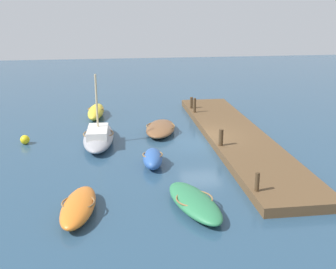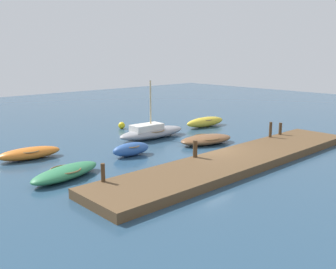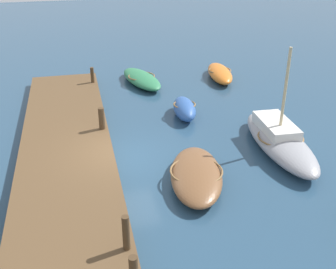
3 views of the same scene
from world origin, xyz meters
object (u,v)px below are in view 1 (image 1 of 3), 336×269
object	(u,v)px
rowboat_yellow	(96,112)
mooring_post_mid_west	(221,137)
mooring_post_mid_east	(195,105)
mooring_post_east	(191,103)
rowboat_orange	(78,207)
marker_buoy	(25,140)
sailboat_grey	(98,136)
rowboat_green	(194,202)
motorboat_brown	(160,128)
mooring_post_west	(257,182)
dinghy_blue	(153,158)

from	to	relation	value
rowboat_yellow	mooring_post_mid_west	bearing A→B (deg)	-136.37
mooring_post_mid_east	mooring_post_east	size ratio (longest dim) A/B	1.25
mooring_post_mid_east	rowboat_orange	bearing A→B (deg)	151.54
marker_buoy	sailboat_grey	bearing A→B (deg)	-96.44
mooring_post_mid_east	marker_buoy	world-z (taller)	mooring_post_mid_east
mooring_post_mid_west	mooring_post_east	distance (m)	9.05
rowboat_green	rowboat_orange	bearing A→B (deg)	74.08
motorboat_brown	rowboat_orange	size ratio (longest dim) A/B	1.13
motorboat_brown	sailboat_grey	distance (m)	4.37
sailboat_grey	mooring_post_west	size ratio (longest dim) A/B	6.73
mooring_post_mid_east	marker_buoy	bearing A→B (deg)	111.31
sailboat_grey	mooring_post_mid_west	xyz separation A→B (m)	(-2.73, -7.06, 0.47)
mooring_post_mid_west	mooring_post_mid_east	size ratio (longest dim) A/B	0.90
sailboat_grey	rowboat_orange	size ratio (longest dim) A/B	1.51
rowboat_yellow	mooring_post_mid_west	xyz separation A→B (m)	(-9.15, -7.38, 0.53)
dinghy_blue	mooring_post_east	bearing A→B (deg)	-15.84
rowboat_green	motorboat_brown	bearing A→B (deg)	-13.30
mooring_post_mid_east	marker_buoy	size ratio (longest dim) A/B	1.90
sailboat_grey	dinghy_blue	bearing A→B (deg)	-142.50
mooring_post_west	marker_buoy	xyz separation A→B (m)	(9.45, 11.57, -0.62)
motorboat_brown	mooring_post_east	xyz separation A→B (m)	(4.71, -2.99, 0.57)
dinghy_blue	sailboat_grey	distance (m)	5.12
dinghy_blue	mooring_post_mid_east	size ratio (longest dim) A/B	2.42
motorboat_brown	dinghy_blue	bearing A→B (deg)	-177.19
rowboat_orange	mooring_post_mid_east	world-z (taller)	mooring_post_mid_east
dinghy_blue	motorboat_brown	world-z (taller)	dinghy_blue
sailboat_grey	mooring_post_east	size ratio (longest dim) A/B	6.72
rowboat_green	mooring_post_west	xyz separation A→B (m)	(0.39, -2.86, 0.58)
rowboat_orange	mooring_post_mid_west	distance (m)	10.05
dinghy_blue	rowboat_orange	bearing A→B (deg)	149.80
dinghy_blue	motorboat_brown	distance (m)	5.91
motorboat_brown	mooring_post_mid_west	distance (m)	5.31
dinghy_blue	mooring_post_west	world-z (taller)	mooring_post_west
rowboat_orange	motorboat_brown	bearing A→B (deg)	-15.91
marker_buoy	rowboat_orange	bearing A→B (deg)	-158.17
marker_buoy	dinghy_blue	bearing A→B (deg)	-122.17
mooring_post_mid_east	rowboat_yellow	bearing A→B (deg)	79.22
sailboat_grey	mooring_post_mid_east	world-z (taller)	sailboat_grey
mooring_post_mid_west	mooring_post_east	world-z (taller)	mooring_post_mid_west
dinghy_blue	rowboat_yellow	world-z (taller)	dinghy_blue
dinghy_blue	rowboat_green	xyz separation A→B (m)	(-5.15, -1.24, -0.10)
mooring_post_east	mooring_post_west	bearing A→B (deg)	180.00
rowboat_orange	mooring_post_west	xyz separation A→B (m)	(0.23, -7.69, 0.54)
rowboat_green	rowboat_yellow	distance (m)	16.39
dinghy_blue	sailboat_grey	xyz separation A→B (m)	(4.18, 2.95, 0.06)
dinghy_blue	motorboat_brown	bearing A→B (deg)	-5.36
sailboat_grey	mooring_post_mid_west	world-z (taller)	sailboat_grey
sailboat_grey	rowboat_yellow	world-z (taller)	sailboat_grey
marker_buoy	mooring_post_west	bearing A→B (deg)	-129.24
dinghy_blue	rowboat_orange	distance (m)	6.14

